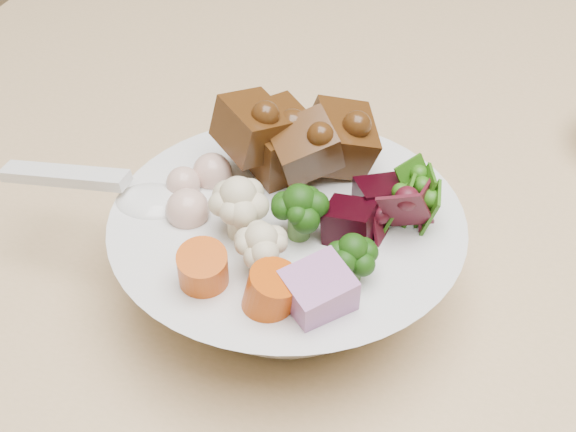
{
  "coord_description": "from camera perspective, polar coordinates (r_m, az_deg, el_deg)",
  "views": [
    {
      "loc": [
        -0.32,
        -0.3,
        1.21
      ],
      "look_at": [
        -0.39,
        0.1,
        0.87
      ],
      "focal_mm": 50.0,
      "sensor_mm": 36.0,
      "label": 1
    }
  ],
  "objects": [
    {
      "name": "soup_spoon",
      "position": [
        0.55,
        -11.23,
        1.37
      ],
      "size": [
        0.14,
        0.05,
        0.03
      ],
      "rotation": [
        0.0,
        0.0,
        -0.15
      ],
      "color": "silver",
      "rests_on": "food_bowl"
    },
    {
      "name": "food_bowl",
      "position": [
        0.54,
        0.16,
        -2.38
      ],
      "size": [
        0.23,
        0.23,
        0.13
      ],
      "color": "silver",
      "rests_on": "dining_table"
    }
  ]
}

